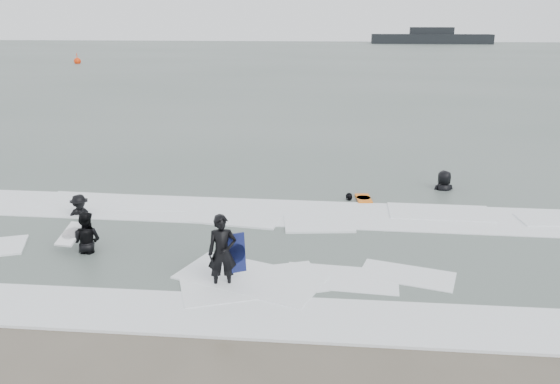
# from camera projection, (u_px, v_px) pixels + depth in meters

# --- Properties ---
(ground) EXTENTS (320.00, 320.00, 0.00)m
(ground) POSITION_uv_depth(u_px,v_px,m) (256.00, 304.00, 12.37)
(ground) COLOR brown
(ground) RESTS_ON ground
(sea) EXTENTS (320.00, 320.00, 0.00)m
(sea) POSITION_uv_depth(u_px,v_px,m) (331.00, 60.00, 88.18)
(sea) COLOR #47544C
(sea) RESTS_ON ground
(surfer_centre) EXTENTS (0.78, 0.61, 1.88)m
(surfer_centre) POSITION_uv_depth(u_px,v_px,m) (223.00, 288.00, 13.11)
(surfer_centre) COLOR black
(surfer_centre) RESTS_ON ground
(surfer_wading) EXTENTS (0.87, 0.69, 1.75)m
(surfer_wading) POSITION_uv_depth(u_px,v_px,m) (88.00, 253.00, 15.10)
(surfer_wading) COLOR black
(surfer_wading) RESTS_ON ground
(surfer_breaker) EXTENTS (1.14, 1.17, 1.61)m
(surfer_breaker) POSITION_uv_depth(u_px,v_px,m) (81.00, 217.00, 17.86)
(surfer_breaker) COLOR black
(surfer_breaker) RESTS_ON ground
(surfer_right_near) EXTENTS (0.75, 0.93, 1.47)m
(surfer_right_near) POSITION_uv_depth(u_px,v_px,m) (349.00, 201.00, 19.38)
(surfer_right_near) COLOR black
(surfer_right_near) RESTS_ON ground
(surfer_right_far) EXTENTS (1.06, 0.81, 1.94)m
(surfer_right_far) POSITION_uv_depth(u_px,v_px,m) (443.00, 191.00, 20.56)
(surfer_right_far) COLOR black
(surfer_right_far) RESTS_ON ground
(surf_foam) EXTENTS (30.03, 9.06, 0.09)m
(surf_foam) POSITION_uv_depth(u_px,v_px,m) (275.00, 240.00, 15.86)
(surf_foam) COLOR white
(surf_foam) RESTS_ON ground
(bodyboards) EXTENTS (8.75, 7.56, 1.25)m
(bodyboards) POSITION_uv_depth(u_px,v_px,m) (236.00, 224.00, 15.81)
(bodyboards) COLOR #0E1444
(bodyboards) RESTS_ON ground
(buoy) EXTENTS (1.00, 1.00, 1.65)m
(buoy) POSITION_uv_depth(u_px,v_px,m) (77.00, 61.00, 80.20)
(buoy) COLOR red
(buoy) RESTS_ON ground
(vessel_horizon) EXTENTS (31.91, 5.70, 4.33)m
(vessel_horizon) POSITION_uv_depth(u_px,v_px,m) (431.00, 38.00, 148.03)
(vessel_horizon) COLOR black
(vessel_horizon) RESTS_ON ground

